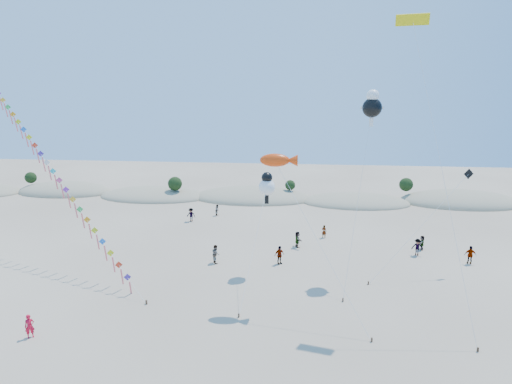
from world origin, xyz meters
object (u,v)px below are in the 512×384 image
(kite_train, at_px, (42,156))
(parafoil_kite, at_px, (414,25))
(fish_kite, at_px, (279,161))
(flyer_foreground, at_px, (30,326))

(kite_train, distance_m, parafoil_kite, 35.95)
(kite_train, distance_m, fish_kite, 25.39)
(kite_train, relative_size, fish_kite, 2.26)
(fish_kite, distance_m, parafoil_kite, 13.54)
(kite_train, relative_size, parafoil_kite, 1.22)
(flyer_foreground, bearing_deg, fish_kite, -8.60)
(fish_kite, distance_m, flyer_foreground, 21.06)
(kite_train, bearing_deg, flyer_foreground, -63.37)
(fish_kite, height_order, flyer_foreground, fish_kite)
(kite_train, bearing_deg, fish_kite, -17.29)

